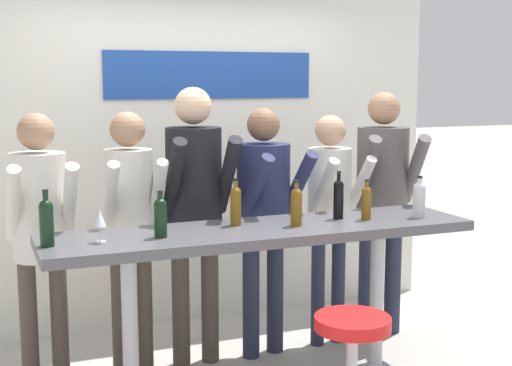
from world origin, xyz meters
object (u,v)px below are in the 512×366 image
(person_center, at_px, (264,204))
(wine_glass_0, at_px, (100,220))
(wine_bottle_1, at_px, (339,197))
(tasting_table, at_px, (262,251))
(person_center_left, at_px, (195,194))
(person_center_right, at_px, (330,202))
(wine_bottle_4, at_px, (366,201))
(wine_bottle_0, at_px, (160,216))
(wine_bottle_5, at_px, (46,220))
(wine_bottle_3, at_px, (296,205))
(person_right, at_px, (383,186))
(person_left, at_px, (130,211))
(wine_bottle_6, at_px, (236,204))
(wine_bottle_2, at_px, (419,198))
(person_far_left, at_px, (40,219))
(bar_stool, at_px, (352,357))

(person_center, relative_size, wine_glass_0, 9.69)
(wine_bottle_1, bearing_deg, tasting_table, -173.84)
(person_center_left, bearing_deg, wine_glass_0, -136.16)
(person_center_right, relative_size, wine_bottle_4, 6.57)
(wine_bottle_0, relative_size, wine_glass_0, 1.48)
(tasting_table, xyz_separation_m, wine_bottle_1, (0.54, 0.06, 0.28))
(wine_bottle_5, bearing_deg, wine_bottle_3, -0.10)
(wine_bottle_1, bearing_deg, wine_bottle_5, -176.98)
(person_right, bearing_deg, wine_bottle_4, -116.87)
(person_left, bearing_deg, person_center, -1.87)
(tasting_table, bearing_deg, wine_bottle_6, 138.06)
(person_center_left, height_order, wine_bottle_4, person_center_left)
(person_center_left, bearing_deg, wine_bottle_6, -76.27)
(person_center_left, relative_size, wine_glass_0, 10.48)
(person_center_left, xyz_separation_m, wine_bottle_3, (0.43, -0.64, 0.01))
(wine_bottle_3, bearing_deg, wine_bottle_2, -3.86)
(tasting_table, bearing_deg, wine_bottle_5, -178.36)
(person_center_left, relative_size, wine_bottle_0, 7.10)
(person_center_left, relative_size, person_right, 1.02)
(person_center, height_order, wine_bottle_0, person_center)
(person_center_right, relative_size, person_right, 0.91)
(person_right, relative_size, wine_bottle_5, 6.03)
(person_center, height_order, wine_glass_0, person_center)
(person_far_left, distance_m, wine_bottle_4, 2.00)
(tasting_table, xyz_separation_m, wine_bottle_2, (1.03, -0.09, 0.27))
(bar_stool, distance_m, person_right, 1.77)
(bar_stool, xyz_separation_m, wine_bottle_6, (-0.36, 0.78, 0.72))
(wine_bottle_0, distance_m, wine_bottle_4, 1.31)
(person_far_left, relative_size, person_left, 1.00)
(wine_bottle_4, bearing_deg, bar_stool, -125.08)
(wine_bottle_2, bearing_deg, person_center_left, 151.00)
(tasting_table, relative_size, wine_bottle_4, 10.20)
(wine_bottle_5, bearing_deg, wine_bottle_1, 3.02)
(person_left, distance_m, person_center_left, 0.43)
(person_far_left, relative_size, person_center, 1.00)
(person_left, distance_m, person_center_right, 1.42)
(tasting_table, xyz_separation_m, wine_bottle_5, (-1.23, -0.04, 0.29))
(person_center_right, bearing_deg, person_far_left, 177.72)
(person_center_left, xyz_separation_m, person_right, (1.45, 0.04, -0.03))
(person_left, relative_size, wine_bottle_5, 5.67)
(wine_glass_0, bearing_deg, bar_stool, -27.37)
(person_right, bearing_deg, bar_stool, -115.21)
(person_right, distance_m, wine_bottle_4, 0.86)
(wine_bottle_6, bearing_deg, person_far_left, 155.96)
(person_left, height_order, wine_bottle_3, person_left)
(person_center_right, relative_size, wine_bottle_3, 6.08)
(bar_stool, distance_m, wine_bottle_6, 1.12)
(person_far_left, bearing_deg, wine_glass_0, -69.86)
(person_right, height_order, wine_glass_0, person_right)
(person_far_left, height_order, wine_bottle_0, person_far_left)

